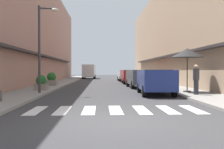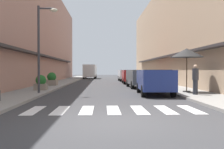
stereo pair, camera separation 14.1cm
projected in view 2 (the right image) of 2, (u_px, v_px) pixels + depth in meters
The scene contains 16 objects.
ground_plane at pixel (106, 84), 27.11m from camera, with size 108.24×108.24×0.00m, color #38383A.
sidewalk_left at pixel (57, 84), 26.93m from camera, with size 2.48×68.88×0.12m, color gray.
sidewalk_right at pixel (155, 84), 27.29m from camera, with size 2.48×68.88×0.12m, color gray.
building_row_left at pixel (24, 30), 28.17m from camera, with size 5.50×46.28×11.36m.
building_row_right at pixel (187, 33), 28.79m from camera, with size 5.50×46.28×10.93m.
crosswalk at pixel (113, 110), 9.70m from camera, with size 6.15×2.20×0.01m.
parked_car_near at pixel (155, 79), 15.67m from camera, with size 1.98×4.45×1.47m.
parked_car_mid at pixel (140, 77), 21.90m from camera, with size 1.90×4.53×1.47m.
parked_car_far at pixel (131, 75), 28.57m from camera, with size 1.87×4.38×1.47m.
parked_car_distant at pixel (126, 74), 35.09m from camera, with size 1.87×4.09×1.47m.
delivery_van at pixel (90, 70), 45.49m from camera, with size 2.16×5.47×2.37m.
street_lamp at pixel (42, 39), 15.65m from camera, with size 1.19×0.28×5.09m.
cafe_umbrella at pixel (187, 53), 16.31m from camera, with size 2.03×2.03×2.66m.
planter_midblock at pixel (41, 83), 18.00m from camera, with size 0.81×0.81×1.00m.
planter_far at pixel (52, 79), 23.36m from camera, with size 0.93×0.93×1.13m.
pedestrian_walking_near at pixel (195, 79), 14.56m from camera, with size 0.34×0.34×1.63m.
Camera 2 is at (-0.39, -7.41, 1.45)m, focal length 42.99 mm.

